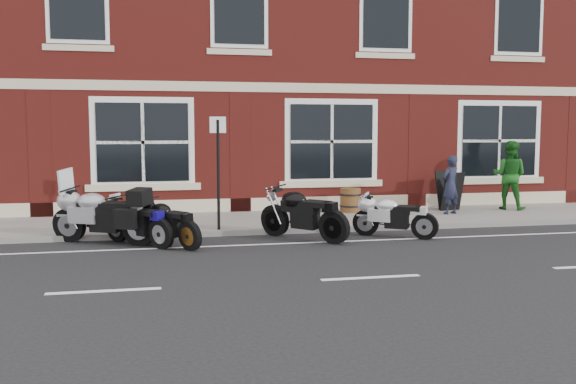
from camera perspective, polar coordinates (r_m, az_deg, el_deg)
name	(u,v)px	position (r m, az deg, el deg)	size (l,w,h in m)	color
ground	(321,244)	(12.94, 2.94, -4.65)	(80.00, 80.00, 0.00)	black
sidewalk	(289,220)	(15.81, 0.12, -2.55)	(30.00, 3.00, 0.12)	slate
kerb	(304,230)	(14.28, 1.46, -3.42)	(30.00, 0.16, 0.12)	slate
pub_building	(244,24)	(23.33, -3.90, 14.71)	(24.00, 12.00, 12.00)	maroon
moto_touring_silver	(101,213)	(13.45, -16.28, -1.82)	(2.09, 1.21, 1.51)	black
moto_sport_red	(138,220)	(13.12, -13.16, -2.42)	(1.34, 1.57, 0.88)	black
moto_sport_black	(168,222)	(12.85, -10.58, -2.60)	(1.19, 1.60, 0.85)	black
moto_sport_silver	(393,215)	(13.85, 9.35, -2.04)	(1.56, 1.18, 0.83)	black
moto_naked_black	(303,212)	(13.38, 1.32, -1.79)	(1.52, 1.83, 1.01)	black
pedestrian_left	(450,185)	(17.03, 14.24, 0.62)	(0.55, 0.36, 1.50)	black
pedestrian_right	(510,175)	(18.47, 19.09, 1.42)	(0.91, 0.71, 1.87)	#175217
a_board_sign	(450,191)	(17.86, 14.17, 0.10)	(0.63, 0.42, 1.05)	black
barrel_planter	(350,200)	(17.01, 5.57, -0.72)	(0.57, 0.57, 0.63)	#492D13
parking_sign	(218,165)	(13.94, -6.22, 2.42)	(0.35, 0.07, 2.45)	black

